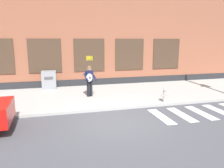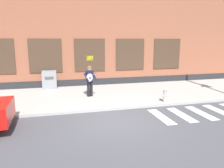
# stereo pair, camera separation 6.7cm
# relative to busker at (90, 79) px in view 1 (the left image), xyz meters

# --- Properties ---
(ground_plane) EXTENTS (160.00, 160.00, 0.00)m
(ground_plane) POSITION_rel_busker_xyz_m (0.48, -3.71, -1.07)
(ground_plane) COLOR #4C4C51
(sidewalk) EXTENTS (28.00, 5.40, 0.11)m
(sidewalk) POSITION_rel_busker_xyz_m (0.48, 0.34, -1.01)
(sidewalk) COLOR #ADAAA3
(sidewalk) RESTS_ON ground
(building_backdrop) EXTENTS (28.00, 4.06, 7.10)m
(building_backdrop) POSITION_rel_busker_xyz_m (0.48, 5.04, 2.48)
(building_backdrop) COLOR #99563D
(building_backdrop) RESTS_ON ground
(crosswalk) EXTENTS (5.20, 1.90, 0.01)m
(crosswalk) POSITION_rel_busker_xyz_m (4.81, -3.65, -1.06)
(crosswalk) COLOR silver
(crosswalk) RESTS_ON ground
(busker) EXTENTS (0.77, 0.64, 1.67)m
(busker) POSITION_rel_busker_xyz_m (0.00, 0.00, 0.00)
(busker) COLOR black
(busker) RESTS_ON sidewalk
(utility_box) EXTENTS (0.88, 0.68, 1.13)m
(utility_box) POSITION_rel_busker_xyz_m (-2.18, 2.59, -0.39)
(utility_box) COLOR gray
(utility_box) RESTS_ON sidewalk
(fire_hydrant) EXTENTS (0.38, 0.20, 0.70)m
(fire_hydrant) POSITION_rel_busker_xyz_m (3.46, -2.00, -0.61)
(fire_hydrant) COLOR #B2ADA8
(fire_hydrant) RESTS_ON sidewalk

